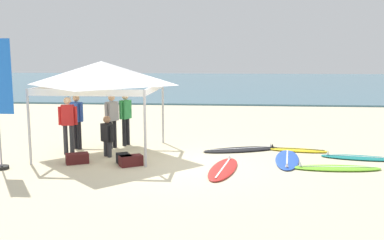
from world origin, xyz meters
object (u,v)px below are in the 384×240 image
Objects in this scene: surfboard_lime at (336,168)px; banner_flag at (2,109)px; surfboard_yellow at (297,150)px; surfboard_blue at (287,159)px; canopy_tent at (102,73)px; gear_bag_near_tent at (124,159)px; surfboard_black at (241,149)px; person_red at (68,121)px; surfboard_red at (223,169)px; surfboard_teal at (360,158)px; person_blue at (77,118)px; person_black at (107,134)px; gear_bag_on_sand at (77,158)px; person_grey at (112,117)px; gear_bag_by_pole at (131,161)px; person_green at (126,115)px.

banner_flag is at bearing -175.38° from surfboard_lime.
surfboard_yellow is 1.33m from surfboard_blue.
canopy_tent is at bearing 46.17° from banner_flag.
surfboard_lime is 5.61m from gear_bag_near_tent.
surfboard_black is 5.30m from person_red.
surfboard_red and surfboard_blue have the same top height.
person_blue is at bearing 175.98° from surfboard_teal.
gear_bag_on_sand is (-0.62, -0.85, -0.52)m from person_black.
person_grey is 3.48m from banner_flag.
person_blue is 1.43× the size of person_black.
banner_flag is at bearing -120.57° from person_red.
surfboard_blue is 4.10× the size of gear_bag_by_pole.
person_black is (-3.90, -1.13, 0.62)m from surfboard_black.
person_blue is 2.06m from gear_bag_on_sand.
surfboard_yellow is at bearing 18.17° from gear_bag_on_sand.
gear_bag_near_tent is (0.85, -1.99, -0.85)m from person_grey.
gear_bag_by_pole is (-4.24, -0.92, 0.10)m from surfboard_blue.
surfboard_red is 2.02× the size of person_black.
surfboard_red is 2.11m from surfboard_blue.
person_green is 0.50× the size of banner_flag.
gear_bag_near_tent is at bearing -169.74° from surfboard_teal.
person_grey is at bearing 41.41° from person_red.
surfboard_yellow is 0.78× the size of surfboard_blue.
surfboard_black is 1.47× the size of person_red.
person_black is 1.21m from gear_bag_near_tent.
person_black is at bearing 132.98° from gear_bag_by_pole.
surfboard_yellow is at bearing 19.31° from banner_flag.
person_green reaches higher than gear_bag_near_tent.
surfboard_blue is 5.18m from person_black.
person_blue is at bearing -154.24° from person_green.
person_grey reaches higher than surfboard_lime.
surfboard_black is (-1.24, 1.18, -0.00)m from surfboard_blue.
person_blue reaches higher than gear_bag_on_sand.
person_red reaches higher than person_black.
person_black is at bearing 53.97° from gear_bag_on_sand.
surfboard_teal is 0.91× the size of surfboard_blue.
gear_bag_near_tent is 1.00× the size of gear_bag_on_sand.
surfboard_teal is 8.53m from person_blue.
banner_flag is (-2.11, -2.71, 0.59)m from person_grey.
surfboard_blue is 0.98× the size of surfboard_black.
gear_bag_by_pole is (2.12, -1.90, -0.85)m from person_blue.
gear_bag_near_tent is (-2.68, 0.34, 0.10)m from surfboard_red.
person_black is at bearing 129.18° from gear_bag_near_tent.
person_green is 1.43× the size of person_black.
surfboard_black is 4.18× the size of gear_bag_on_sand.
surfboard_red is 2.94m from surfboard_lime.
surfboard_red is 4.00m from gear_bag_on_sand.
gear_bag_by_pole is (0.21, -0.12, 0.00)m from gear_bag_near_tent.
surfboard_lime is at bearing 6.19° from surfboard_red.
surfboard_yellow is 0.77× the size of surfboard_black.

